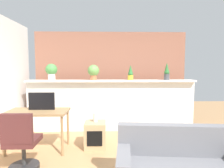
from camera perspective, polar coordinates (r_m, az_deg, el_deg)
divider_wall at (r=4.73m, az=-0.26°, el=-6.58°), size 4.04×0.16×1.21m
plant_shelf at (r=4.61m, az=-0.25°, el=0.95°), size 4.04×0.33×0.04m
brick_wall_behind at (r=5.25m, az=-0.40°, el=1.65°), size 4.04×0.10×2.50m
potted_plant_0 at (r=4.82m, az=-17.59°, el=3.78°), size 0.28×0.28×0.39m
potted_plant_1 at (r=4.57m, az=-5.55°, el=3.77°), size 0.27×0.27×0.37m
potted_plant_2 at (r=4.64m, az=5.53°, el=3.15°), size 0.13×0.13×0.37m
potted_plant_3 at (r=4.78m, az=15.99°, el=3.39°), size 0.13×0.13×0.42m
desk at (r=3.85m, az=-21.22°, el=-8.64°), size 1.10×0.60×0.75m
tv_monitor at (r=3.86m, az=-20.20°, el=-4.80°), size 0.48×0.04×0.33m
office_chair at (r=3.25m, az=-25.29°, el=-16.42°), size 0.44×0.45×0.91m
side_cube_shelf at (r=3.83m, az=-5.01°, el=-14.87°), size 0.40×0.41×0.50m
vase_on_shelf at (r=3.78m, az=-4.97°, el=-9.85°), size 0.09×0.09×0.17m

